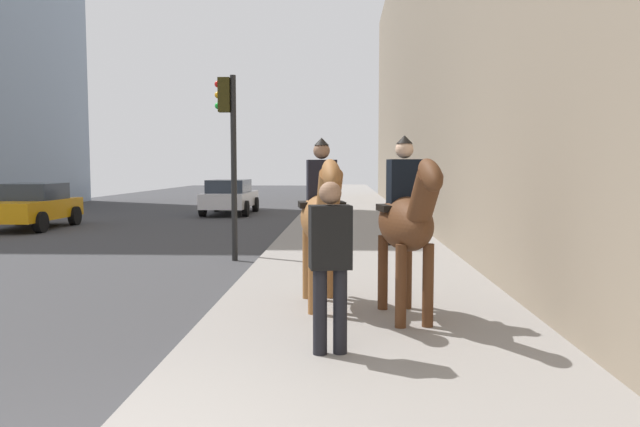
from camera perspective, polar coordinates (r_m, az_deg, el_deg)
name	(u,v)px	position (r m, az deg, el deg)	size (l,w,h in m)	color
mounted_horse_near	(323,215)	(7.78, 0.25, -0.16)	(2.15, 0.77, 2.22)	brown
mounted_horse_far	(407,220)	(7.22, 8.27, -0.58)	(2.14, 0.80, 2.22)	#4C2B16
pedestrian_greeting	(330,256)	(5.83, 0.98, -4.06)	(0.33, 0.44, 1.70)	black
car_near_lane	(230,196)	(25.09, -8.59, 1.66)	(4.39, 1.94, 1.44)	silver
car_mid_lane	(30,205)	(21.08, -25.98, 0.70)	(3.88, 2.17, 1.44)	orange
traffic_light_near_curb	(229,137)	(12.53, -8.67, 7.21)	(0.20, 0.44, 3.84)	black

